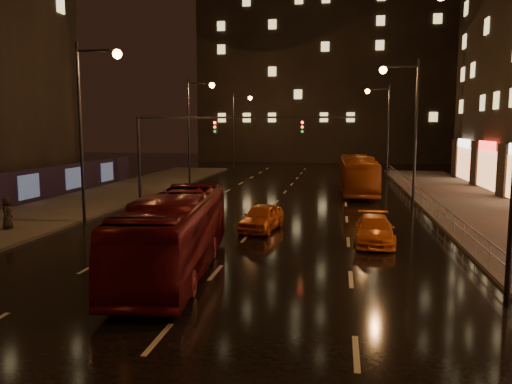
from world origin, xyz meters
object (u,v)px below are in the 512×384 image
bus_red (175,234)px  pedestrian_c (7,213)px  bus_curb (358,175)px  taxi_near (262,217)px  taxi_far (374,230)px

bus_red → pedestrian_c: 12.42m
pedestrian_c → bus_red: bearing=-135.0°
bus_curb → taxi_near: bus_curb is taller
taxi_far → taxi_near: bearing=162.1°
bus_curb → pedestrian_c: 26.26m
bus_curb → pedestrian_c: (-18.55, -18.57, -0.57)m
bus_red → bus_curb: 25.36m
taxi_near → bus_red: bearing=-95.8°
pedestrian_c → taxi_near: bearing=-97.0°
bus_red → taxi_near: 8.44m
bus_red → taxi_far: (7.69, 6.16, -0.84)m
taxi_far → pedestrian_c: pedestrian_c is taller
taxi_near → pedestrian_c: pedestrian_c is taller
bus_curb → taxi_near: 17.00m
bus_red → taxi_far: size_ratio=2.43×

